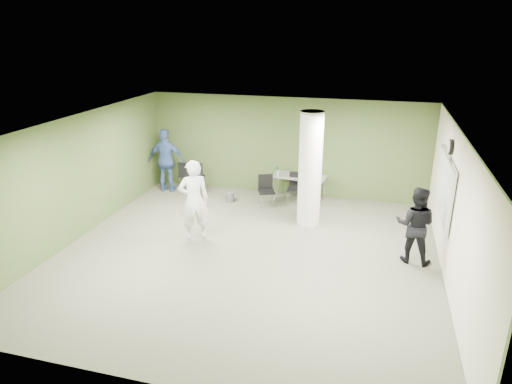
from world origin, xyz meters
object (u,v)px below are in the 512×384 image
(man_black, at_px, (415,225))
(man_blue, at_px, (167,161))
(chair_back_left, at_px, (186,173))
(folding_table, at_px, (298,177))
(woman_white, at_px, (194,200))

(man_black, height_order, man_blue, man_blue)
(chair_back_left, bearing_deg, man_blue, 29.89)
(chair_back_left, height_order, man_blue, man_blue)
(man_blue, bearing_deg, chair_back_left, -148.89)
(folding_table, height_order, chair_back_left, folding_table)
(folding_table, distance_m, man_black, 4.15)
(folding_table, xyz_separation_m, chair_back_left, (-3.40, 0.05, -0.17))
(chair_back_left, bearing_deg, folding_table, 173.36)
(woman_white, height_order, man_black, woman_white)
(woman_white, bearing_deg, folding_table, -151.47)
(woman_white, bearing_deg, man_blue, -85.14)
(folding_table, xyz_separation_m, man_black, (2.95, -2.91, 0.16))
(folding_table, bearing_deg, chair_back_left, -174.05)
(woman_white, relative_size, man_blue, 1.00)
(folding_table, relative_size, man_blue, 0.83)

